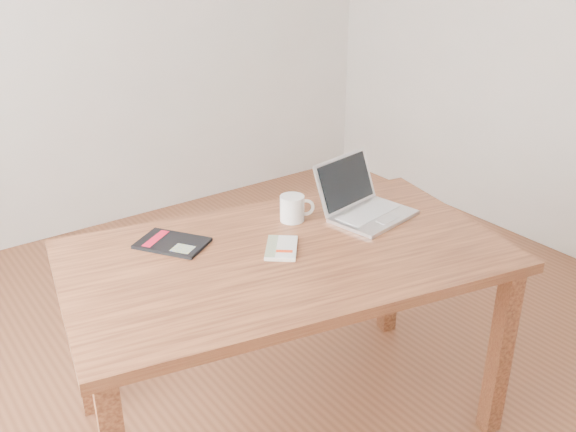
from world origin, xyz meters
TOP-DOWN VIEW (x-y plane):
  - room at (-0.07, 0.00)m, footprint 4.04×4.04m
  - desk at (-0.16, -0.18)m, footprint 1.67×1.16m
  - white_guidebook at (-0.17, -0.16)m, footprint 0.19×0.20m
  - black_guidebook at (-0.46, 0.10)m, footprint 0.27×0.29m
  - laptop at (0.27, -0.10)m, footprint 0.36×0.35m
  - coffee_mug at (0.01, 0.02)m, footprint 0.13×0.09m

SIDE VIEW (x-z plane):
  - desk at x=-0.16m, z-range 0.29..1.04m
  - black_guidebook at x=-0.46m, z-range 0.75..0.76m
  - white_guidebook at x=-0.17m, z-range 0.75..0.76m
  - laptop at x=0.27m, z-range 0.69..0.90m
  - coffee_mug at x=0.01m, z-range 0.75..0.85m
  - room at x=-0.07m, z-range 0.01..2.71m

